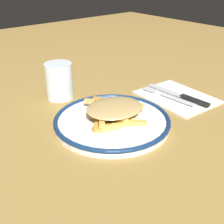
{
  "coord_description": "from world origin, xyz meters",
  "views": [
    {
      "loc": [
        -0.4,
        -0.47,
        0.36
      ],
      "look_at": [
        0.0,
        0.0,
        0.04
      ],
      "focal_mm": 46.68,
      "sensor_mm": 36.0,
      "label": 1
    }
  ],
  "objects": [
    {
      "name": "fries_heap",
      "position": [
        0.01,
        0.0,
        0.04
      ],
      "size": [
        0.16,
        0.18,
        0.04
      ],
      "color": "#EAB753",
      "rests_on": "plate"
    },
    {
      "name": "napkin",
      "position": [
        0.25,
        -0.0,
        0.0
      ],
      "size": [
        0.18,
        0.22,
        0.01
      ],
      "primitive_type": "cube",
      "rotation": [
        0.0,
        0.0,
        -0.07
      ],
      "color": "white",
      "rests_on": "ground_plane"
    },
    {
      "name": "plate",
      "position": [
        0.0,
        0.0,
        0.01
      ],
      "size": [
        0.28,
        0.28,
        0.02
      ],
      "color": "silver",
      "rests_on": "ground_plane"
    },
    {
      "name": "water_glass",
      "position": [
        -0.01,
        0.22,
        0.05
      ],
      "size": [
        0.08,
        0.08,
        0.1
      ],
      "primitive_type": "cylinder",
      "color": "silver",
      "rests_on": "ground_plane"
    },
    {
      "name": "fork",
      "position": [
        0.22,
        0.01,
        0.01
      ],
      "size": [
        0.03,
        0.18,
        0.01
      ],
      "color": "silver",
      "rests_on": "napkin"
    },
    {
      "name": "ground_plane",
      "position": [
        0.0,
        0.0,
        0.0
      ],
      "size": [
        2.6,
        2.6,
        0.0
      ],
      "primitive_type": "plane",
      "color": "olive"
    },
    {
      "name": "knife",
      "position": [
        0.25,
        -0.02,
        0.01
      ],
      "size": [
        0.02,
        0.21,
        0.01
      ],
      "color": "black",
      "rests_on": "napkin"
    }
  ]
}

